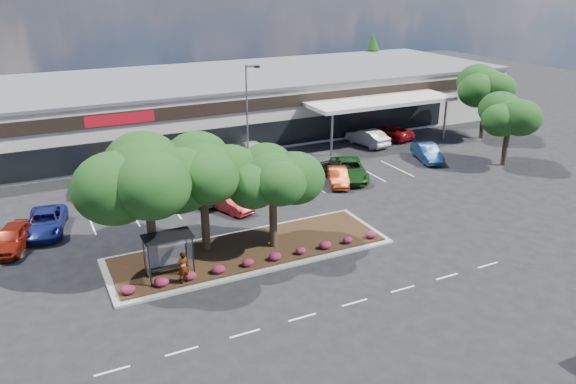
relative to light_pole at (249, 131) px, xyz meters
name	(u,v)px	position (x,y,z in m)	size (l,w,h in m)	color
ground	(307,273)	(-3.22, -16.69, -4.36)	(160.00, 160.00, 0.00)	black
retail_store	(161,108)	(-3.15, 17.22, -1.21)	(80.40, 25.20, 6.25)	beige
landscape_island	(250,250)	(-5.22, -12.69, -4.24)	(18.00, 6.00, 0.26)	gray
lane_markings	(240,212)	(-3.36, -6.26, -4.36)	(33.12, 20.06, 0.01)	silver
shrub_row	(263,259)	(-5.22, -14.79, -3.85)	(17.00, 0.80, 0.50)	#8F2246
bus_shelter	(167,243)	(-10.72, -13.74, -2.06)	(2.75, 1.55, 2.59)	black
island_tree_west	(149,204)	(-11.22, -12.19, -0.16)	(7.20, 7.20, 7.89)	#19360F
island_tree_mid	(204,195)	(-7.72, -11.49, -0.44)	(6.60, 6.60, 7.32)	#19360F
island_tree_east	(273,199)	(-3.72, -12.99, -0.85)	(5.80, 5.80, 6.50)	#19360F
tree_east_near	(508,131)	(22.78, -6.69, -1.11)	(5.60, 5.60, 6.51)	#19360F
tree_east_far	(485,103)	(27.78, 1.31, -0.55)	(6.40, 6.40, 7.62)	#19360F
conifer_north_east	(372,63)	(30.78, 27.31, 0.14)	(3.96, 3.96, 9.00)	#19360F
person_waiting	(183,267)	(-10.22, -14.99, -3.14)	(0.70, 0.46, 1.93)	#594C47
light_pole	(249,131)	(0.00, 0.00, 0.00)	(1.43, 0.55, 9.84)	gray
car_0	(12,238)	(-18.80, -5.53, -3.57)	(1.87, 4.66, 1.59)	maroon
car_1	(46,222)	(-16.67, -3.69, -3.62)	(2.45, 5.31, 1.47)	navy
car_2	(194,191)	(-5.79, -2.73, -3.53)	(1.76, 5.04, 1.66)	#4E4E55
car_3	(228,202)	(-4.08, -5.66, -3.66)	(1.49, 4.27, 1.41)	maroon
car_4	(229,187)	(-2.98, -2.99, -3.55)	(2.29, 5.63, 1.63)	#694008
car_5	(338,176)	(6.24, -4.35, -3.65)	(1.50, 4.30, 1.42)	maroon
car_6	(341,171)	(7.09, -3.47, -3.59)	(1.82, 4.53, 1.54)	black
car_7	(349,169)	(7.84, -3.53, -3.54)	(2.74, 5.95, 1.65)	#194616
car_8	(427,153)	(17.25, -2.46, -3.57)	(1.69, 4.84, 1.59)	navy
car_9	(88,182)	(-12.93, 3.11, -3.55)	(1.91, 4.75, 1.62)	navy
car_10	(114,175)	(-10.66, 4.33, -3.69)	(1.42, 4.09, 1.35)	maroon
car_11	(186,163)	(-4.26, 4.85, -3.65)	(2.36, 5.13, 1.43)	maroon
car_12	(235,161)	(-0.01, 3.56, -3.66)	(1.96, 4.81, 1.40)	#9D1109
car_13	(250,150)	(2.41, 5.66, -3.53)	(2.34, 5.76, 1.67)	silver
car_14	(252,153)	(2.14, 4.73, -3.59)	(1.83, 4.55, 1.55)	navy
car_16	(367,137)	(15.02, 4.37, -3.51)	(1.81, 5.19, 1.71)	#BBBBBB
car_17	(390,132)	(18.67, 5.52, -3.61)	(2.51, 5.43, 1.51)	maroon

